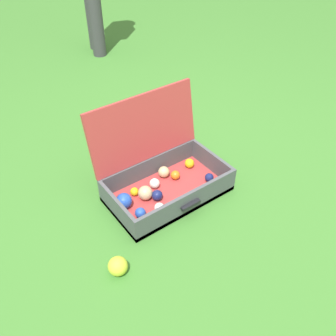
% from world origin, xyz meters
% --- Properties ---
extents(ground_plane, '(16.00, 16.00, 0.00)m').
position_xyz_m(ground_plane, '(0.00, 0.00, 0.00)').
color(ground_plane, '#3D7A2D').
extents(open_suitcase, '(0.63, 0.45, 0.49)m').
position_xyz_m(open_suitcase, '(-0.10, 0.02, 0.11)').
color(open_suitcase, '#B23838').
rests_on(open_suitcase, ground).
extents(stray_ball_on_grass, '(0.09, 0.09, 0.09)m').
position_xyz_m(stray_ball_on_grass, '(-0.55, -0.30, 0.04)').
color(stray_ball_on_grass, '#CCDB38').
rests_on(stray_ball_on_grass, ground).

